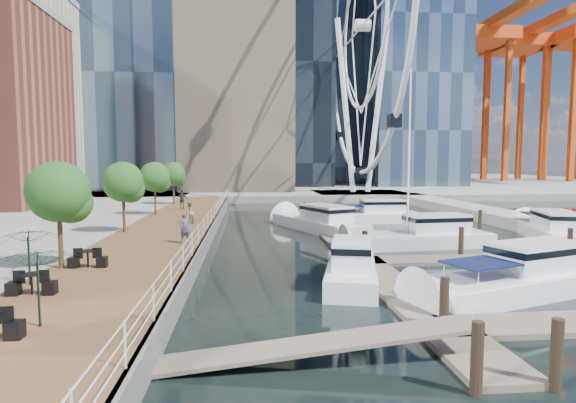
# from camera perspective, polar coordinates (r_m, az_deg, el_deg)

# --- Properties ---
(ground) EXTENTS (520.00, 520.00, 0.00)m
(ground) POSITION_cam_1_polar(r_m,az_deg,el_deg) (17.10, 6.75, -13.94)
(ground) COLOR black
(ground) RESTS_ON ground
(boardwalk) EXTENTS (6.00, 60.00, 1.00)m
(boardwalk) POSITION_cam_1_polar(r_m,az_deg,el_deg) (31.73, -15.35, -4.34)
(boardwalk) COLOR brown
(boardwalk) RESTS_ON ground
(seawall) EXTENTS (0.25, 60.00, 1.00)m
(seawall) POSITION_cam_1_polar(r_m,az_deg,el_deg) (31.34, -9.92, -4.36)
(seawall) COLOR #595954
(seawall) RESTS_ON ground
(land_far) EXTENTS (200.00, 114.00, 1.00)m
(land_far) POSITION_cam_1_polar(r_m,az_deg,el_deg) (117.98, -3.55, 2.50)
(land_far) COLOR gray
(land_far) RESTS_ON ground
(breakwater) EXTENTS (4.00, 60.00, 1.00)m
(breakwater) POSITION_cam_1_polar(r_m,az_deg,el_deg) (43.08, 27.77, -2.32)
(breakwater) COLOR gray
(breakwater) RESTS_ON ground
(pier) EXTENTS (14.00, 12.00, 1.00)m
(pier) POSITION_cam_1_polar(r_m,az_deg,el_deg) (70.20, 9.16, 0.78)
(pier) COLOR gray
(pier) RESTS_ON ground
(railing) EXTENTS (0.10, 60.00, 1.05)m
(railing) POSITION_cam_1_polar(r_m,az_deg,el_deg) (31.20, -10.14, -2.50)
(railing) COLOR white
(railing) RESTS_ON boardwalk
(floating_docks) EXTENTS (16.00, 34.00, 2.60)m
(floating_docks) POSITION_cam_1_polar(r_m,az_deg,el_deg) (28.64, 18.36, -5.43)
(floating_docks) COLOR #6D6051
(floating_docks) RESTS_ON ground
(ferris_wheel) EXTENTS (5.80, 45.60, 47.80)m
(ferris_wheel) POSITION_cam_1_polar(r_m,az_deg,el_deg) (72.92, 9.46, 21.12)
(ferris_wheel) COLOR white
(ferris_wheel) RESTS_ON ground
(port_cranes) EXTENTS (40.00, 52.00, 38.00)m
(port_cranes) POSITION_cam_1_polar(r_m,az_deg,el_deg) (133.00, 27.65, 10.64)
(port_cranes) COLOR #D84C14
(port_cranes) RESTS_ON ground
(street_trees) EXTENTS (2.60, 42.60, 4.60)m
(street_trees) POSITION_cam_1_polar(r_m,az_deg,el_deg) (30.90, -20.22, 2.35)
(street_trees) COLOR #3F2B1C
(street_trees) RESTS_ON ground
(cafe_tables) EXTENTS (2.50, 13.70, 0.74)m
(cafe_tables) POSITION_cam_1_polar(r_m,az_deg,el_deg) (16.04, -31.47, -10.81)
(cafe_tables) COLOR black
(cafe_tables) RESTS_ON ground
(yacht_foreground) EXTENTS (10.64, 5.95, 2.15)m
(yacht_foreground) POSITION_cam_1_polar(r_m,az_deg,el_deg) (21.51, 27.04, -10.49)
(yacht_foreground) COLOR white
(yacht_foreground) RESTS_ON ground
(pedestrian_near) EXTENTS (0.75, 0.65, 1.72)m
(pedestrian_near) POSITION_cam_1_polar(r_m,az_deg,el_deg) (25.98, -12.93, -3.29)
(pedestrian_near) COLOR #474A5F
(pedestrian_near) RESTS_ON boardwalk
(pedestrian_mid) EXTENTS (0.90, 1.00, 1.66)m
(pedestrian_mid) POSITION_cam_1_polar(r_m,az_deg,el_deg) (34.01, -12.41, -1.40)
(pedestrian_mid) COLOR gray
(pedestrian_mid) RESTS_ON boardwalk
(pedestrian_far) EXTENTS (1.17, 0.66, 1.88)m
(pedestrian_far) POSITION_cam_1_polar(r_m,az_deg,el_deg) (44.91, -13.28, 0.24)
(pedestrian_far) COLOR #30333C
(pedestrian_far) RESTS_ON boardwalk
(moored_yachts) EXTENTS (22.91, 37.69, 11.50)m
(moored_yachts) POSITION_cam_1_polar(r_m,az_deg,el_deg) (30.88, 16.79, -5.57)
(moored_yachts) COLOR silver
(moored_yachts) RESTS_ON ground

